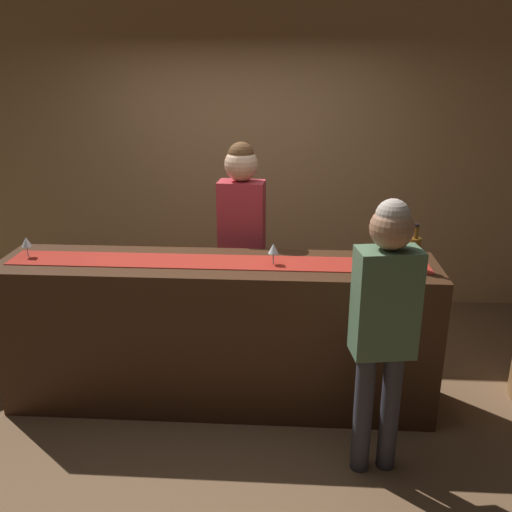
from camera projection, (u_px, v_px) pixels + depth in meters
ground_plane at (220, 398)px, 4.06m from camera, size 10.00×10.00×0.00m
back_wall at (242, 155)px, 5.36m from camera, size 6.00×0.12×2.90m
bar_counter at (219, 333)px, 3.88m from camera, size 2.92×0.60×1.05m
counter_runner_cloth at (217, 262)px, 3.71m from camera, size 2.77×0.28×0.01m
wine_bottle_green at (380, 247)px, 3.64m from camera, size 0.07×0.07×0.30m
wine_bottle_amber at (414, 253)px, 3.54m from camera, size 0.07×0.07×0.30m
wine_glass_near_customer at (273, 249)px, 3.63m from camera, size 0.07×0.07×0.14m
wine_glass_mid_counter at (26, 243)px, 3.76m from camera, size 0.07×0.07×0.14m
bartender at (242, 230)px, 4.23m from camera, size 0.35×0.25×1.76m
customer_sipping at (385, 313)px, 3.04m from camera, size 0.37×0.25×1.65m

